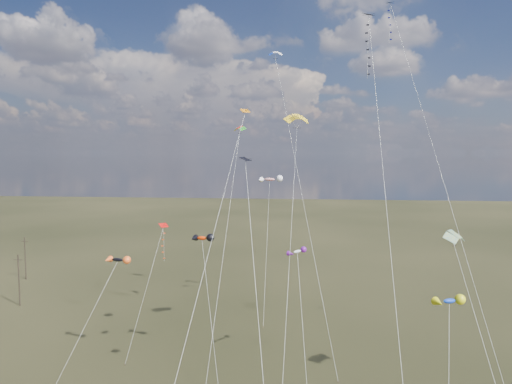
# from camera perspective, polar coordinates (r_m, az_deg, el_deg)

# --- Properties ---
(utility_pole_near) EXTENTS (1.40, 0.20, 8.00)m
(utility_pole_near) POSITION_cam_1_polar(r_m,az_deg,el_deg) (80.23, -27.52, -9.70)
(utility_pole_near) COLOR black
(utility_pole_near) RESTS_ON ground
(utility_pole_far) EXTENTS (1.40, 0.20, 8.00)m
(utility_pole_far) POSITION_cam_1_polar(r_m,az_deg,el_deg) (95.92, -26.89, -7.35)
(utility_pole_far) COLOR black
(utility_pole_far) RESTS_ON ground
(diamond_black_high) EXTENTS (1.29, 23.50, 36.98)m
(diamond_black_high) POSITION_cam_1_polar(r_m,az_deg,el_deg) (45.67, 14.07, 15.16)
(diamond_black_high) COLOR black
(diamond_black_high) RESTS_ON ground
(diamond_navy_tall) EXTENTS (7.40, 23.81, 41.29)m
(diamond_navy_tall) POSITION_cam_1_polar(r_m,az_deg,el_deg) (56.77, 17.34, 16.85)
(diamond_navy_tall) COLOR #071646
(diamond_navy_tall) RESTS_ON ground
(diamond_black_mid) EXTENTS (4.12, 13.54, 23.18)m
(diamond_black_mid) POSITION_cam_1_polar(r_m,az_deg,el_deg) (35.99, -0.49, -6.33)
(diamond_black_mid) COLOR black
(diamond_black_mid) RESTS_ON ground
(diamond_red_low) EXTENTS (3.03, 8.31, 14.79)m
(diamond_red_low) POSITION_cam_1_polar(r_m,az_deg,el_deg) (58.19, -11.61, -6.72)
(diamond_red_low) COLOR red
(diamond_red_low) RESTS_ON ground
(diamond_orange_center) EXTENTS (4.95, 19.48, 27.58)m
(diamond_orange_center) POSITION_cam_1_polar(r_m,az_deg,el_deg) (36.63, -4.85, -3.24)
(diamond_orange_center) COLOR orange
(diamond_orange_center) RESTS_ON ground
(parafoil_yellow) EXTENTS (3.12, 18.13, 28.27)m
(parafoil_yellow) POSITION_cam_1_polar(r_m,az_deg,el_deg) (51.29, 5.15, 9.27)
(parafoil_yellow) COLOR yellow
(parafoil_yellow) RESTS_ON ground
(parafoil_blue_white) EXTENTS (8.85, 19.82, 38.03)m
(parafoil_blue_white) POSITION_cam_1_polar(r_m,az_deg,el_deg) (66.16, 2.52, 16.73)
(parafoil_blue_white) COLOR #1337AF
(parafoil_blue_white) RESTS_ON ground
(parafoil_striped) EXTENTS (2.73, 14.89, 16.81)m
(parafoil_striped) POSITION_cam_1_polar(r_m,az_deg,el_deg) (45.64, 23.61, -4.91)
(parafoil_striped) COLOR yellow
(parafoil_striped) RESTS_ON ground
(parafoil_tricolor) EXTENTS (2.00, 19.65, 27.35)m
(parafoil_tricolor) POSITION_cam_1_polar(r_m,az_deg,el_deg) (60.09, -2.10, 7.80)
(parafoil_tricolor) COLOR yellow
(parafoil_tricolor) RESTS_ON ground
(novelty_black_orange) EXTENTS (5.06, 9.00, 11.97)m
(novelty_black_orange) POSITION_cam_1_polar(r_m,az_deg,el_deg) (54.36, -16.97, -8.14)
(novelty_black_orange) COLOR black
(novelty_black_orange) RESTS_ON ground
(novelty_orange_black) EXTENTS (4.69, 8.87, 14.64)m
(novelty_orange_black) POSITION_cam_1_polar(r_m,az_deg,el_deg) (51.22, -6.77, -5.81)
(novelty_orange_black) COLOR red
(novelty_orange_black) RESTS_ON ground
(novelty_white_purple) EXTENTS (2.31, 9.66, 13.29)m
(novelty_white_purple) POSITION_cam_1_polar(r_m,az_deg,el_deg) (49.74, 5.20, -7.51)
(novelty_white_purple) COLOR silver
(novelty_white_purple) RESTS_ON ground
(novelty_redwhite_stripe) EXTENTS (3.70, 11.67, 20.10)m
(novelty_redwhite_stripe) POSITION_cam_1_polar(r_m,az_deg,el_deg) (70.48, 1.72, 1.55)
(novelty_redwhite_stripe) COLOR red
(novelty_redwhite_stripe) RESTS_ON ground
(novelty_blue_yellow) EXTENTS (3.99, 11.20, 12.66)m
(novelty_blue_yellow) POSITION_cam_1_polar(r_m,az_deg,el_deg) (38.85, 23.02, -12.54)
(novelty_blue_yellow) COLOR #1037C5
(novelty_blue_yellow) RESTS_ON ground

